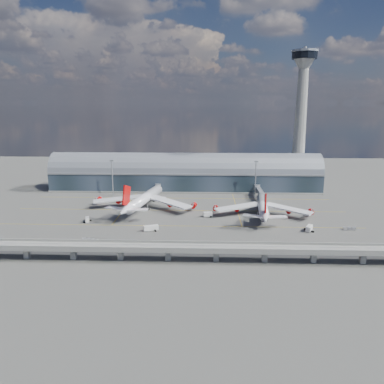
{
  "coord_description": "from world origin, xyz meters",
  "views": [
    {
      "loc": [
        15.32,
        -200.15,
        63.97
      ],
      "look_at": [
        7.6,
        10.0,
        14.0
      ],
      "focal_mm": 35.0,
      "sensor_mm": 36.0,
      "label": 1
    }
  ],
  "objects_px": {
    "control_tower": "(300,120)",
    "airliner_left": "(143,199)",
    "service_truck_3": "(309,228)",
    "cargo_train_1": "(292,246)",
    "cargo_train_0": "(91,240)",
    "floodlight_mast_right": "(256,178)",
    "service_truck_4": "(259,200)",
    "cargo_train_2": "(349,229)",
    "service_truck_1": "(208,214)",
    "airliner_right": "(263,207)",
    "floodlight_mast_left": "(112,177)",
    "service_truck_2": "(151,228)",
    "service_truck_0": "(87,220)",
    "service_truck_5": "(162,199)"
  },
  "relations": [
    {
      "from": "airliner_left",
      "to": "service_truck_5",
      "type": "relative_size",
      "value": 11.79
    },
    {
      "from": "service_truck_1",
      "to": "cargo_train_0",
      "type": "xyz_separation_m",
      "value": [
        -55.7,
        -42.38,
        -0.67
      ]
    },
    {
      "from": "floodlight_mast_right",
      "to": "airliner_left",
      "type": "bearing_deg",
      "value": -156.25
    },
    {
      "from": "control_tower",
      "to": "cargo_train_2",
      "type": "height_order",
      "value": "control_tower"
    },
    {
      "from": "floodlight_mast_left",
      "to": "airliner_left",
      "type": "height_order",
      "value": "floodlight_mast_left"
    },
    {
      "from": "cargo_train_2",
      "to": "service_truck_5",
      "type": "bearing_deg",
      "value": 57.28
    },
    {
      "from": "airliner_right",
      "to": "service_truck_4",
      "type": "relative_size",
      "value": 10.09
    },
    {
      "from": "floodlight_mast_right",
      "to": "airliner_right",
      "type": "bearing_deg",
      "value": -91.53
    },
    {
      "from": "floodlight_mast_right",
      "to": "service_truck_2",
      "type": "bearing_deg",
      "value": -130.51
    },
    {
      "from": "airliner_right",
      "to": "service_truck_0",
      "type": "bearing_deg",
      "value": -164.81
    },
    {
      "from": "airliner_left",
      "to": "service_truck_1",
      "type": "distance_m",
      "value": 43.13
    },
    {
      "from": "floodlight_mast_left",
      "to": "service_truck_3",
      "type": "relative_size",
      "value": 4.03
    },
    {
      "from": "service_truck_3",
      "to": "cargo_train_1",
      "type": "height_order",
      "value": "service_truck_3"
    },
    {
      "from": "service_truck_4",
      "to": "cargo_train_0",
      "type": "bearing_deg",
      "value": -116.71
    },
    {
      "from": "airliner_right",
      "to": "cargo_train_1",
      "type": "height_order",
      "value": "airliner_right"
    },
    {
      "from": "control_tower",
      "to": "airliner_left",
      "type": "bearing_deg",
      "value": -150.9
    },
    {
      "from": "airliner_left",
      "to": "service_truck_1",
      "type": "relative_size",
      "value": 13.09
    },
    {
      "from": "airliner_right",
      "to": "floodlight_mast_right",
      "type": "bearing_deg",
      "value": 94.31
    },
    {
      "from": "floodlight_mast_left",
      "to": "cargo_train_1",
      "type": "relative_size",
      "value": 2.8
    },
    {
      "from": "airliner_right",
      "to": "cargo_train_0",
      "type": "distance_m",
      "value": 99.28
    },
    {
      "from": "floodlight_mast_left",
      "to": "airliner_right",
      "type": "bearing_deg",
      "value": -23.94
    },
    {
      "from": "service_truck_4",
      "to": "cargo_train_2",
      "type": "xyz_separation_m",
      "value": [
        38.87,
        -53.99,
        -0.84
      ]
    },
    {
      "from": "airliner_left",
      "to": "cargo_train_0",
      "type": "xyz_separation_m",
      "value": [
        -15.82,
        -58.15,
        -5.3
      ]
    },
    {
      "from": "service_truck_4",
      "to": "cargo_train_0",
      "type": "relative_size",
      "value": 0.66
    },
    {
      "from": "floodlight_mast_left",
      "to": "airliner_right",
      "type": "distance_m",
      "value": 108.47
    },
    {
      "from": "service_truck_4",
      "to": "service_truck_1",
      "type": "bearing_deg",
      "value": -112.56
    },
    {
      "from": "service_truck_2",
      "to": "cargo_train_2",
      "type": "bearing_deg",
      "value": -108.74
    },
    {
      "from": "service_truck_0",
      "to": "service_truck_4",
      "type": "xyz_separation_m",
      "value": [
        100.82,
        45.52,
        0.33
      ]
    },
    {
      "from": "floodlight_mast_left",
      "to": "service_truck_5",
      "type": "relative_size",
      "value": 4.36
    },
    {
      "from": "floodlight_mast_right",
      "to": "floodlight_mast_left",
      "type": "bearing_deg",
      "value": 180.0
    },
    {
      "from": "control_tower",
      "to": "cargo_train_0",
      "type": "height_order",
      "value": "control_tower"
    },
    {
      "from": "service_truck_0",
      "to": "cargo_train_1",
      "type": "height_order",
      "value": "service_truck_0"
    },
    {
      "from": "floodlight_mast_left",
      "to": "cargo_train_2",
      "type": "xyz_separation_m",
      "value": [
        139.94,
        -68.56,
        -12.86
      ]
    },
    {
      "from": "airliner_left",
      "to": "service_truck_2",
      "type": "xyz_separation_m",
      "value": [
        10.5,
        -41.05,
        -4.64
      ]
    },
    {
      "from": "service_truck_5",
      "to": "cargo_train_2",
      "type": "bearing_deg",
      "value": -84.15
    },
    {
      "from": "airliner_left",
      "to": "service_truck_0",
      "type": "relative_size",
      "value": 11.09
    },
    {
      "from": "control_tower",
      "to": "service_truck_1",
      "type": "distance_m",
      "value": 113.67
    },
    {
      "from": "service_truck_1",
      "to": "cargo_train_2",
      "type": "bearing_deg",
      "value": -116.64
    },
    {
      "from": "floodlight_mast_right",
      "to": "service_truck_2",
      "type": "xyz_separation_m",
      "value": [
        -62.53,
        -73.18,
        -12.18
      ]
    },
    {
      "from": "airliner_left",
      "to": "airliner_right",
      "type": "relative_size",
      "value": 1.14
    },
    {
      "from": "floodlight_mast_left",
      "to": "service_truck_0",
      "type": "height_order",
      "value": "floodlight_mast_left"
    },
    {
      "from": "floodlight_mast_right",
      "to": "airliner_left",
      "type": "xyz_separation_m",
      "value": [
        -73.02,
        -32.12,
        -7.55
      ]
    },
    {
      "from": "control_tower",
      "to": "cargo_train_1",
      "type": "height_order",
      "value": "control_tower"
    },
    {
      "from": "service_truck_5",
      "to": "cargo_train_1",
      "type": "distance_m",
      "value": 106.87
    },
    {
      "from": "service_truck_3",
      "to": "service_truck_4",
      "type": "distance_m",
      "value": 58.99
    },
    {
      "from": "service_truck_0",
      "to": "airliner_right",
      "type": "bearing_deg",
      "value": -7.9
    },
    {
      "from": "floodlight_mast_right",
      "to": "service_truck_3",
      "type": "xyz_separation_m",
      "value": [
        18.76,
        -70.85,
        -12.15
      ]
    },
    {
      "from": "floodlight_mast_left",
      "to": "service_truck_4",
      "type": "bearing_deg",
      "value": -8.2
    },
    {
      "from": "service_truck_2",
      "to": "service_truck_3",
      "type": "distance_m",
      "value": 81.32
    },
    {
      "from": "service_truck_1",
      "to": "service_truck_4",
      "type": "bearing_deg",
      "value": -56.61
    }
  ]
}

